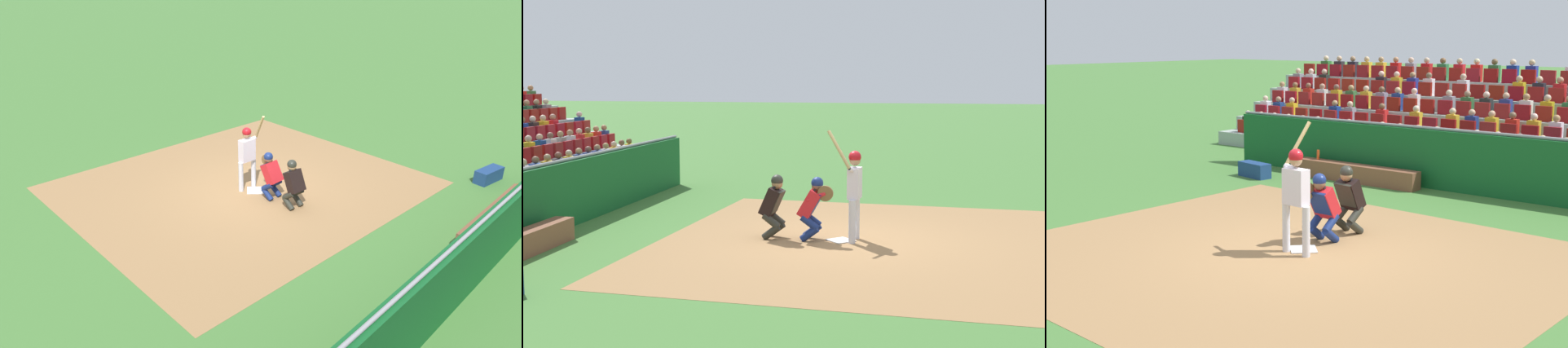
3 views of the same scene
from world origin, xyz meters
TOP-DOWN VIEW (x-y plane):
  - ground_plane at (0.00, 0.00)m, footprint 160.00×160.00m
  - infield_dirt_patch at (0.00, 0.50)m, footprint 9.29×8.28m
  - home_plate_marker at (0.00, 0.00)m, footprint 0.62×0.62m
  - batter_at_plate at (-0.04, 0.24)m, footprint 0.60×0.65m
  - catcher_crouching at (0.03, -0.54)m, footprint 0.46×0.70m
  - home_plate_umpire at (0.02, -1.33)m, footprint 0.49×0.49m
  - dugout_wall at (0.00, -5.89)m, footprint 13.68×0.24m

SIDE VIEW (x-z plane):
  - ground_plane at x=0.00m, z-range 0.00..0.00m
  - infield_dirt_patch at x=0.00m, z-range 0.00..0.01m
  - home_plate_marker at x=0.00m, z-range 0.01..0.02m
  - home_plate_umpire at x=0.02m, z-range 0.06..1.34m
  - dugout_wall at x=0.00m, z-range -0.03..1.44m
  - catcher_crouching at x=0.03m, z-range 0.07..1.34m
  - batter_at_plate at x=-0.04m, z-range 0.02..2.18m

